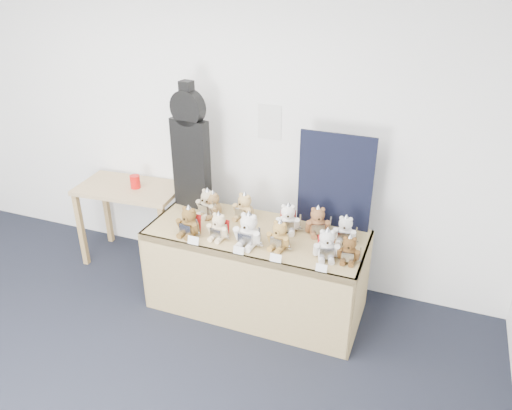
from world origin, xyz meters
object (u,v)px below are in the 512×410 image
at_px(teddy_front_right, 279,236).
at_px(guitar_case, 190,148).
at_px(display_table, 253,253).
at_px(teddy_front_end, 349,250).
at_px(red_cup, 135,182).
at_px(side_table, 130,199).
at_px(teddy_back_left, 207,204).
at_px(teddy_back_right, 318,222).
at_px(teddy_front_left, 219,227).
at_px(teddy_back_far_left, 213,205).
at_px(teddy_front_centre, 248,231).
at_px(teddy_back_end, 345,230).
at_px(teddy_back_centre_right, 288,219).
at_px(teddy_front_far_right, 327,245).
at_px(teddy_front_far_left, 189,222).
at_px(teddy_back_centre_left, 244,208).

bearing_deg(teddy_front_right, guitar_case, 166.70).
relative_size(display_table, teddy_front_end, 7.63).
bearing_deg(red_cup, side_table, -178.94).
bearing_deg(teddy_back_left, teddy_back_right, 18.86).
bearing_deg(side_table, teddy_back_left, -13.52).
relative_size(teddy_front_left, teddy_back_right, 0.93).
bearing_deg(teddy_back_far_left, teddy_front_centre, -6.96).
bearing_deg(teddy_front_end, side_table, 165.36).
distance_m(guitar_case, teddy_back_end, 1.47).
relative_size(guitar_case, teddy_back_end, 4.45).
xyz_separation_m(teddy_back_centre_right, teddy_back_right, (0.24, 0.04, -0.00)).
bearing_deg(guitar_case, teddy_back_right, 4.16).
relative_size(teddy_front_end, teddy_back_far_left, 0.90).
relative_size(teddy_front_right, teddy_back_left, 0.95).
height_order(guitar_case, red_cup, guitar_case).
relative_size(teddy_front_far_right, teddy_back_right, 1.01).
distance_m(display_table, teddy_front_right, 0.37).
bearing_deg(guitar_case, teddy_back_end, 3.07).
bearing_deg(teddy_back_far_left, display_table, 4.67).
bearing_deg(side_table, teddy_front_left, -26.10).
xyz_separation_m(red_cup, teddy_front_far_right, (1.94, -0.44, -0.01)).
relative_size(teddy_front_far_left, teddy_back_left, 1.02).
xyz_separation_m(display_table, teddy_back_far_left, (-0.45, 0.20, 0.26)).
height_order(teddy_front_far_right, teddy_back_end, teddy_front_far_right).
bearing_deg(teddy_front_far_left, teddy_back_left, 97.27).
bearing_deg(teddy_front_far_right, teddy_back_end, 57.61).
distance_m(teddy_front_left, teddy_back_centre_left, 0.37).
distance_m(side_table, teddy_front_far_right, 2.07).
bearing_deg(teddy_back_left, teddy_back_far_left, 17.12).
bearing_deg(teddy_front_end, teddy_back_right, 132.32).
xyz_separation_m(teddy_front_far_left, teddy_front_end, (1.28, 0.07, -0.02)).
xyz_separation_m(teddy_front_far_left, teddy_back_right, (0.96, 0.38, -0.00)).
bearing_deg(teddy_back_right, teddy_front_right, -147.07).
relative_size(teddy_front_centre, teddy_back_left, 1.14).
bearing_deg(teddy_back_right, teddy_front_left, -176.39).
bearing_deg(teddy_front_far_left, teddy_back_end, 21.94).
distance_m(teddy_front_centre, teddy_back_right, 0.58).
height_order(teddy_front_far_left, teddy_back_far_left, teddy_front_far_left).
distance_m(teddy_front_far_left, teddy_back_end, 1.24).
distance_m(red_cup, teddy_front_centre, 1.42).
relative_size(teddy_front_centre, teddy_back_centre_left, 1.16).
bearing_deg(teddy_front_centre, teddy_front_far_left, -173.55).
height_order(side_table, teddy_back_right, teddy_back_right).
xyz_separation_m(teddy_front_right, teddy_back_end, (0.45, 0.27, -0.00)).
distance_m(teddy_back_left, teddy_back_far_left, 0.05).
bearing_deg(teddy_back_right, teddy_front_far_left, 179.21).
xyz_separation_m(teddy_front_far_right, teddy_back_far_left, (-1.07, 0.29, -0.00)).
relative_size(red_cup, teddy_front_end, 0.53).
bearing_deg(teddy_back_far_left, red_cup, -161.37).
bearing_deg(teddy_front_centre, teddy_front_right, 15.35).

